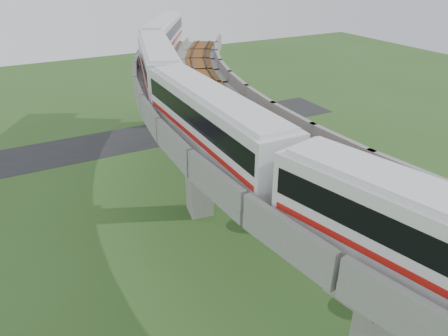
# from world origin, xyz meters

# --- Properties ---
(ground) EXTENTS (160.00, 160.00, 0.00)m
(ground) POSITION_xyz_m (0.00, 0.00, 0.00)
(ground) COLOR #335321
(ground) RESTS_ON ground
(dirt_lot) EXTENTS (18.00, 26.00, 0.04)m
(dirt_lot) POSITION_xyz_m (14.00, -2.00, 0.02)
(dirt_lot) COLOR gray
(dirt_lot) RESTS_ON ground
(asphalt_road) EXTENTS (60.00, 8.00, 0.03)m
(asphalt_road) POSITION_xyz_m (0.00, 30.00, 0.01)
(asphalt_road) COLOR #232326
(asphalt_road) RESTS_ON ground
(viaduct) EXTENTS (19.58, 73.98, 11.40)m
(viaduct) POSITION_xyz_m (3.84, 0.00, 9.05)
(viaduct) COLOR #99968E
(viaduct) RESTS_ON ground
(metro_train) EXTENTS (14.85, 60.74, 3.64)m
(metro_train) POSITION_xyz_m (0.90, 8.09, 12.31)
(metro_train) COLOR silver
(metro_train) RESTS_ON ground
(fence) EXTENTS (3.87, 38.73, 1.50)m
(fence) POSITION_xyz_m (9.75, 0.00, 0.75)
(fence) COLOR #2D382D
(fence) RESTS_ON ground
(tree_0) EXTENTS (2.39, 2.39, 2.86)m
(tree_0) POSITION_xyz_m (11.49, 21.86, 1.84)
(tree_0) COLOR #382314
(tree_0) RESTS_ON ground
(tree_1) EXTENTS (2.86, 2.86, 3.20)m
(tree_1) POSITION_xyz_m (8.48, 13.18, 1.98)
(tree_1) COLOR #382314
(tree_1) RESTS_ON ground
(tree_2) EXTENTS (2.66, 2.66, 2.86)m
(tree_2) POSITION_xyz_m (6.13, 5.38, 1.73)
(tree_2) COLOR #382314
(tree_2) RESTS_ON ground
(tree_3) EXTENTS (2.68, 2.68, 2.96)m
(tree_3) POSITION_xyz_m (7.65, -6.37, 1.82)
(tree_3) COLOR #382314
(tree_3) RESTS_ON ground
(car_white) EXTENTS (3.42, 3.82, 1.25)m
(car_white) POSITION_xyz_m (10.01, -4.15, 0.67)
(car_white) COLOR silver
(car_white) RESTS_ON dirt_lot
(car_red) EXTENTS (3.73, 2.74, 1.17)m
(car_red) POSITION_xyz_m (12.98, -4.99, 0.63)
(car_red) COLOR #AF1510
(car_red) RESTS_ON dirt_lot
(car_dark) EXTENTS (4.20, 2.80, 1.13)m
(car_dark) POSITION_xyz_m (12.46, 0.88, 0.60)
(car_dark) COLOR black
(car_dark) RESTS_ON dirt_lot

